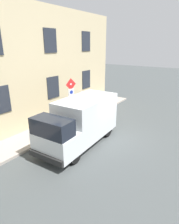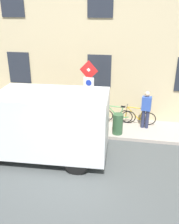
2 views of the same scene
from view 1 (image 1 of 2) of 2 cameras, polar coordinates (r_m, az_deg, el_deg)
name	(u,v)px [view 1 (image 1 of 2)]	position (r m, az deg, el deg)	size (l,w,h in m)	color
ground_plane	(106,135)	(12.05, 4.75, -6.69)	(80.00, 80.00, 0.00)	#404546
sidewalk_slab	(65,122)	(13.81, -7.23, -2.96)	(1.98, 16.35, 0.14)	gray
building_facade	(48,67)	(13.80, -12.15, 12.89)	(0.75, 14.35, 7.64)	#C1B088
sign_post_stacked	(71,95)	(12.54, -5.48, 4.95)	(0.20, 0.55, 3.02)	#474C47
delivery_van	(80,121)	(10.53, -2.68, -2.65)	(2.24, 5.41, 2.50)	silver
bicycle_orange	(76,108)	(15.25, -3.91, 1.09)	(0.46, 1.71, 0.89)	black
bicycle_green	(69,111)	(14.59, -6.12, 0.17)	(0.46, 1.71, 0.89)	black
pedestrian	(82,101)	(15.18, -2.25, 3.26)	(0.31, 0.43, 1.72)	#262B47
litter_bin	(81,113)	(14.00, -2.50, -0.23)	(0.44, 0.44, 0.90)	#2D5133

